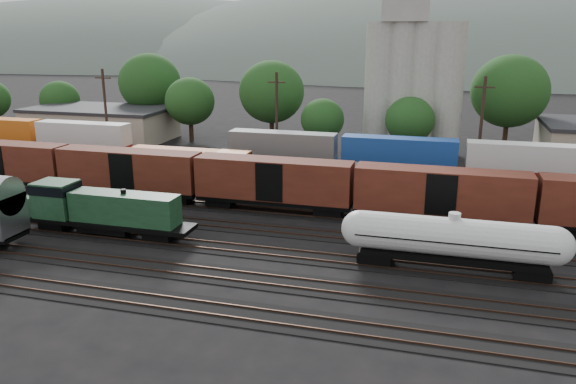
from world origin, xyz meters
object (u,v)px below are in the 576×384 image
(orange_locomotive, at_px, (271,174))
(tank_car_a, at_px, (453,239))
(grain_silo, at_px, (412,73))
(green_locomotive, at_px, (96,208))

(orange_locomotive, bearing_deg, tank_car_a, -39.48)
(orange_locomotive, bearing_deg, grain_silo, 64.49)
(green_locomotive, distance_m, grain_silo, 47.94)
(green_locomotive, bearing_deg, grain_silo, 60.48)
(green_locomotive, bearing_deg, orange_locomotive, 54.24)
(green_locomotive, relative_size, orange_locomotive, 0.93)
(grain_silo, bearing_deg, orange_locomotive, -115.51)
(grain_silo, bearing_deg, tank_car_a, -81.94)
(tank_car_a, relative_size, orange_locomotive, 0.95)
(tank_car_a, distance_m, orange_locomotive, 23.59)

